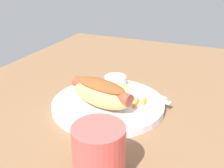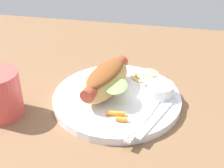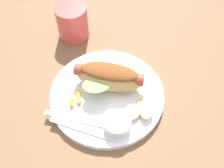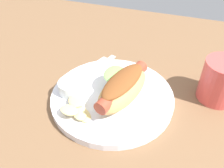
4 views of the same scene
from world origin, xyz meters
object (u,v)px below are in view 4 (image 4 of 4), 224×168
object	(u,v)px
fork	(95,71)
drinking_cup	(221,81)
hot_dog	(123,87)
sauce_ramekin	(72,87)
knife	(85,71)
chips_pile	(77,109)
plate	(112,97)
carrot_garnish	(115,72)

from	to	relation	value
fork	drinking_cup	distance (cm)	27.72
hot_dog	sauce_ramekin	bearing A→B (deg)	111.73
hot_dog	knife	size ratio (longest dim) A/B	1.13
hot_dog	chips_pile	world-z (taller)	hot_dog
sauce_ramekin	drinking_cup	distance (cm)	31.23
plate	carrot_garnish	size ratio (longest dim) A/B	6.46
plate	knife	bearing A→B (deg)	147.01
drinking_cup	carrot_garnish	bearing A→B (deg)	-177.50
plate	knife	world-z (taller)	knife
sauce_ramekin	carrot_garnish	world-z (taller)	sauce_ramekin
fork	carrot_garnish	size ratio (longest dim) A/B	3.62
drinking_cup	plate	bearing A→B (deg)	-159.29
plate	carrot_garnish	world-z (taller)	carrot_garnish
fork	chips_pile	xyz separation A→B (cm)	(1.51, -13.19, 0.77)
knife	drinking_cup	size ratio (longest dim) A/B	1.58
plate	sauce_ramekin	xyz separation A→B (cm)	(-8.53, -1.79, 2.12)
sauce_ramekin	knife	size ratio (longest dim) A/B	0.38
carrot_garnish	drinking_cup	world-z (taller)	drinking_cup
chips_pile	carrot_garnish	xyz separation A→B (cm)	(3.29, 13.96, -0.51)
hot_dog	drinking_cup	size ratio (longest dim) A/B	1.78
plate	hot_dog	xyz separation A→B (cm)	(2.35, -0.62, 4.05)
hot_dog	sauce_ramekin	size ratio (longest dim) A/B	2.97
knife	carrot_garnish	world-z (taller)	carrot_garnish
hot_dog	knife	xyz separation A→B (cm)	(-10.88, 6.15, -3.07)
knife	drinking_cup	world-z (taller)	drinking_cup
chips_pile	sauce_ramekin	bearing A→B (deg)	124.79
hot_dog	drinking_cup	world-z (taller)	drinking_cup
fork	sauce_ramekin	bearing A→B (deg)	-177.48
sauce_ramekin	chips_pile	distance (cm)	6.33
fork	knife	bearing A→B (deg)	125.16
knife	carrot_garnish	distance (cm)	7.04
fork	knife	world-z (taller)	same
knife	chips_pile	bearing A→B (deg)	-141.25
knife	hot_dog	bearing A→B (deg)	-96.79
sauce_ramekin	carrot_garnish	distance (cm)	11.19
hot_dog	chips_pile	size ratio (longest dim) A/B	2.11
sauce_ramekin	drinking_cup	world-z (taller)	drinking_cup
sauce_ramekin	drinking_cup	bearing A→B (deg)	18.24
knife	drinking_cup	xyz separation A→B (cm)	(29.61, 2.44, 2.81)
plate	fork	xyz separation A→B (cm)	(-6.43, 6.21, 1.00)
sauce_ramekin	fork	world-z (taller)	sauce_ramekin
sauce_ramekin	chips_pile	world-z (taller)	sauce_ramekin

